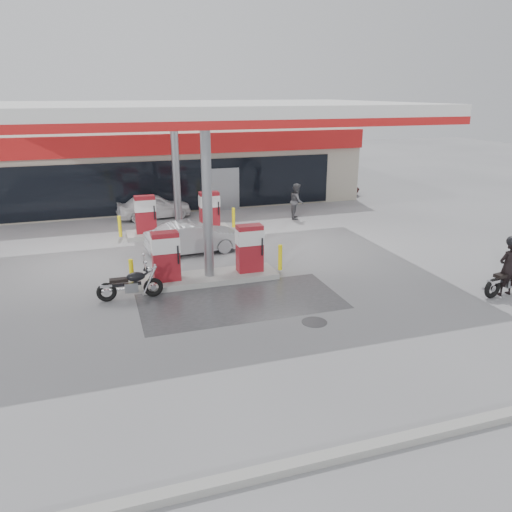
{
  "coord_description": "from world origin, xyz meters",
  "views": [
    {
      "loc": [
        -3.32,
        -13.23,
        5.98
      ],
      "look_at": [
        1.14,
        0.51,
        1.2
      ],
      "focal_mm": 35.0,
      "sensor_mm": 36.0,
      "label": 1
    }
  ],
  "objects": [
    {
      "name": "pump_island_near",
      "position": [
        0.0,
        2.0,
        0.71
      ],
      "size": [
        5.14,
        1.3,
        1.78
      ],
      "color": "#9E9E99",
      "rests_on": "ground"
    },
    {
      "name": "ground",
      "position": [
        0.0,
        0.0,
        0.0
      ],
      "size": [
        90.0,
        90.0,
        0.0
      ],
      "primitive_type": "plane",
      "color": "gray",
      "rests_on": "ground"
    },
    {
      "name": "attendant",
      "position": [
        6.0,
        9.0,
        0.87
      ],
      "size": [
        0.93,
        1.03,
        1.74
      ],
      "primitive_type": "imported",
      "rotation": [
        0.0,
        0.0,
        1.18
      ],
      "color": "#545358",
      "rests_on": "ground"
    },
    {
      "name": "pump_island_far",
      "position": [
        0.0,
        8.0,
        0.71
      ],
      "size": [
        5.14,
        1.3,
        1.78
      ],
      "color": "#9E9E99",
      "rests_on": "ground"
    },
    {
      "name": "drain_cover",
      "position": [
        2.0,
        -2.0,
        0.0
      ],
      "size": [
        0.7,
        0.7,
        0.01
      ],
      "primitive_type": "cylinder",
      "color": "#38383A",
      "rests_on": "ground"
    },
    {
      "name": "store_building",
      "position": [
        0.01,
        15.94,
        2.01
      ],
      "size": [
        22.0,
        8.22,
        4.0
      ],
      "color": "#B1A694",
      "rests_on": "ground"
    },
    {
      "name": "sedan_white",
      "position": [
        -0.67,
        11.2,
        0.61
      ],
      "size": [
        3.69,
        1.75,
        1.22
      ],
      "primitive_type": "imported",
      "rotation": [
        0.0,
        0.0,
        1.66
      ],
      "color": "white",
      "rests_on": "ground"
    },
    {
      "name": "canopy",
      "position": [
        0.0,
        5.0,
        5.27
      ],
      "size": [
        16.0,
        10.02,
        5.51
      ],
      "color": "silver",
      "rests_on": "ground"
    },
    {
      "name": "parked_motorcycle",
      "position": [
        -2.59,
        1.2,
        0.45
      ],
      "size": [
        1.97,
        0.76,
        1.01
      ],
      "rotation": [
        0.0,
        0.0,
        -0.02
      ],
      "color": "black",
      "rests_on": "ground"
    },
    {
      "name": "wet_patch",
      "position": [
        0.5,
        0.0,
        0.0
      ],
      "size": [
        6.0,
        3.0,
        0.0
      ],
      "primitive_type": "cube",
      "color": "#4C4C4F",
      "rests_on": "ground"
    },
    {
      "name": "kerb",
      "position": [
        0.0,
        -7.0,
        0.07
      ],
      "size": [
        28.0,
        0.25,
        0.15
      ],
      "primitive_type": "cube",
      "color": "gray",
      "rests_on": "ground"
    },
    {
      "name": "biker_main",
      "position": [
        8.37,
        -2.03,
        0.89
      ],
      "size": [
        0.66,
        0.44,
        1.77
      ],
      "primitive_type": "imported",
      "rotation": [
        0.0,
        0.0,
        3.17
      ],
      "color": "black",
      "rests_on": "ground"
    },
    {
      "name": "parked_car_right",
      "position": [
        10.0,
        13.43,
        0.51
      ],
      "size": [
        3.95,
        2.35,
        1.03
      ],
      "primitive_type": "imported",
      "rotation": [
        0.0,
        0.0,
        1.75
      ],
      "color": "#46100F",
      "rests_on": "ground"
    },
    {
      "name": "main_motorcycle",
      "position": [
        8.56,
        -1.99,
        0.48
      ],
      "size": [
        2.08,
        0.8,
        1.07
      ],
      "rotation": [
        0.0,
        0.0,
        0.17
      ],
      "color": "black",
      "rests_on": "ground"
    },
    {
      "name": "hatchback_silver",
      "position": [
        0.11,
        5.11,
        0.61
      ],
      "size": [
        3.78,
        1.6,
        1.21
      ],
      "primitive_type": "imported",
      "rotation": [
        0.0,
        0.0,
        1.66
      ],
      "color": "#A3A6AB",
      "rests_on": "ground"
    }
  ]
}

